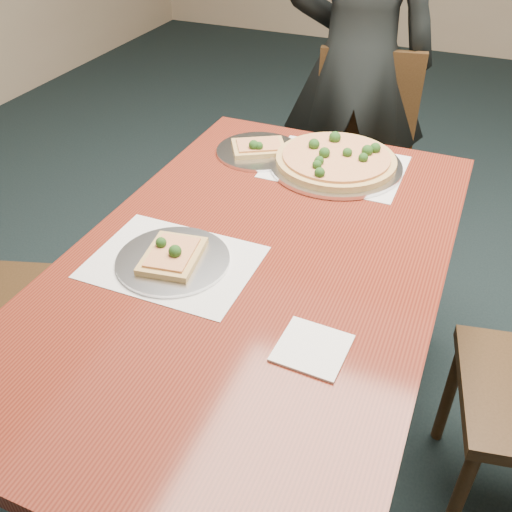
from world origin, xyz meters
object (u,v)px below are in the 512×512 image
at_px(pizza_pan, 336,161).
at_px(slice_plate_far, 259,149).
at_px(diner, 358,63).
at_px(slice_plate_near, 173,258).
at_px(dining_table, 256,284).
at_px(chair_far, 361,153).

bearing_deg(pizza_pan, slice_plate_far, -179.61).
distance_m(diner, slice_plate_far, 0.73).
xyz_separation_m(diner, slice_plate_near, (-0.10, -1.35, -0.08)).
distance_m(dining_table, diner, 1.26).
bearing_deg(pizza_pan, dining_table, -95.35).
height_order(diner, pizza_pan, diner).
bearing_deg(slice_plate_near, diner, 85.63).
bearing_deg(chair_far, slice_plate_near, -109.67).
distance_m(pizza_pan, slice_plate_near, 0.67).
bearing_deg(diner, chair_far, 113.71).
distance_m(chair_far, slice_plate_near, 1.27).
height_order(chair_far, slice_plate_far, chair_far).
relative_size(dining_table, slice_plate_far, 5.36).
height_order(dining_table, slice_plate_near, slice_plate_near).
bearing_deg(dining_table, slice_plate_near, -150.01).
bearing_deg(dining_table, slice_plate_far, 111.88).
xyz_separation_m(diner, slice_plate_far, (-0.14, -0.72, -0.08)).
bearing_deg(pizza_pan, diner, 99.93).
relative_size(dining_table, diner, 0.89).
bearing_deg(diner, dining_table, 81.95).
height_order(pizza_pan, slice_plate_near, pizza_pan).
relative_size(diner, slice_plate_near, 6.04).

